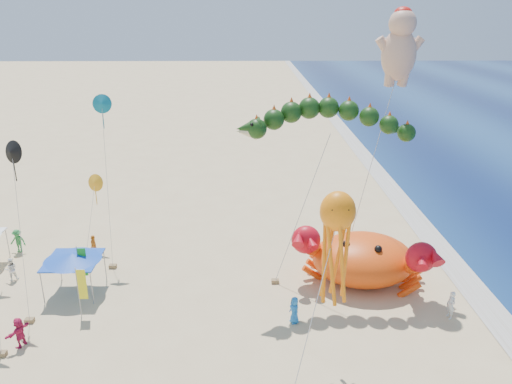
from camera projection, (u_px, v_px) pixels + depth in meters
ground at (289, 302)px, 30.75m from camera, size 320.00×320.00×0.00m
foam_strip at (482, 300)px, 30.94m from camera, size 320.00×320.00×0.00m
crab_inflatable at (364, 258)px, 32.49m from camera, size 9.00×7.52×3.95m
dragon_kite at (328, 126)px, 29.57m from camera, size 11.06×3.92×11.70m
cherub_kite at (400, 45)px, 30.67m from camera, size 3.81×1.92×17.16m
octopus_kite at (336, 239)px, 22.90m from camera, size 3.38×4.16×9.33m
canopy_blue at (72, 257)px, 31.08m from camera, size 3.54×3.54×2.71m
feather_flags at (28, 273)px, 30.09m from camera, size 8.74×2.80×3.20m
beachgoers at (76, 283)px, 31.16m from camera, size 29.67×12.41×1.83m
small_kites at (43, 174)px, 31.08m from camera, size 8.15×14.38×11.67m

